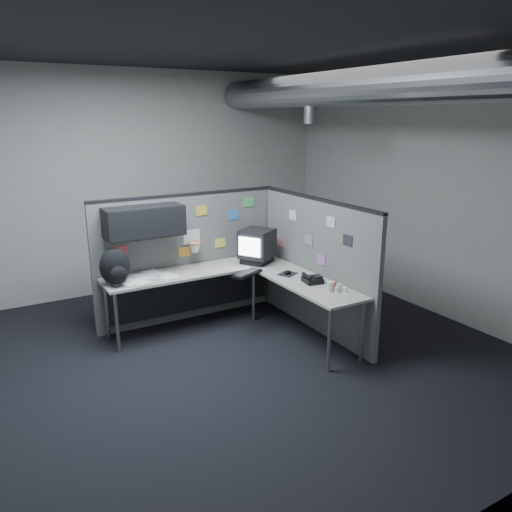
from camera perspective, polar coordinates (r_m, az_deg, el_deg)
room at (r=5.34m, az=3.79°, el=10.86°), size 5.62×5.62×3.22m
partition_back at (r=6.24m, az=-8.97°, el=1.15°), size 2.44×0.42×1.63m
partition_right at (r=6.07m, az=6.72°, el=-0.93°), size 0.07×2.23×1.63m
desk at (r=6.04m, az=-3.41°, el=-2.97°), size 2.31×2.11×0.73m
monitor at (r=6.35m, az=0.11°, el=1.19°), size 0.52×0.52×0.43m
keyboard at (r=5.91m, az=-1.01°, el=-1.99°), size 0.45×0.31×0.04m
mouse at (r=5.94m, az=3.62°, el=-1.94°), size 0.27×0.25×0.05m
phone at (r=5.67m, az=6.43°, el=-2.66°), size 0.23×0.24×0.10m
bottles at (r=5.45m, az=9.39°, el=-3.56°), size 0.14×0.18×0.08m
cup at (r=5.41m, az=8.52°, el=-3.47°), size 0.10×0.10×0.11m
papers at (r=5.92m, az=-12.88°, el=-2.48°), size 0.80×0.56×0.02m
backpack at (r=5.74m, az=-15.78°, el=-1.23°), size 0.41×0.40×0.42m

